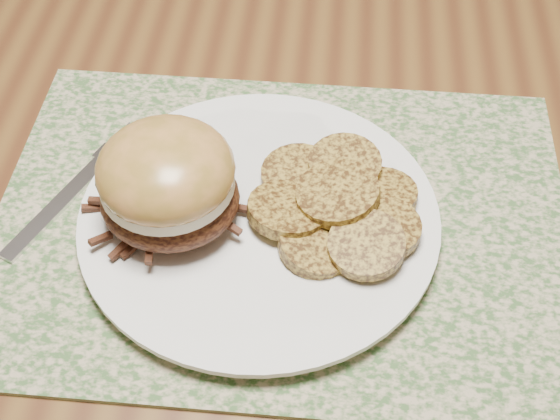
% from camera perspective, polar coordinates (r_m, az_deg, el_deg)
% --- Properties ---
extents(dining_table, '(1.50, 0.90, 0.75)m').
position_cam_1_polar(dining_table, '(0.80, 13.15, 4.01)').
color(dining_table, brown).
rests_on(dining_table, ground).
extents(placemat, '(0.45, 0.33, 0.00)m').
position_cam_1_polar(placemat, '(0.61, 0.06, -0.83)').
color(placemat, '#3E6031').
rests_on(placemat, dining_table).
extents(dinner_plate, '(0.26, 0.26, 0.02)m').
position_cam_1_polar(dinner_plate, '(0.60, -1.52, -0.73)').
color(dinner_plate, white).
rests_on(dinner_plate, placemat).
extents(pork_sandwich, '(0.12, 0.11, 0.08)m').
position_cam_1_polar(pork_sandwich, '(0.57, -8.24, 2.04)').
color(pork_sandwich, black).
rests_on(pork_sandwich, dinner_plate).
extents(roasted_potatoes, '(0.15, 0.15, 0.03)m').
position_cam_1_polar(roasted_potatoes, '(0.59, 4.25, 0.39)').
color(roasted_potatoes, olive).
rests_on(roasted_potatoes, dinner_plate).
extents(fork, '(0.08, 0.16, 0.00)m').
position_cam_1_polar(fork, '(0.65, -14.67, 1.65)').
color(fork, silver).
rests_on(fork, placemat).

